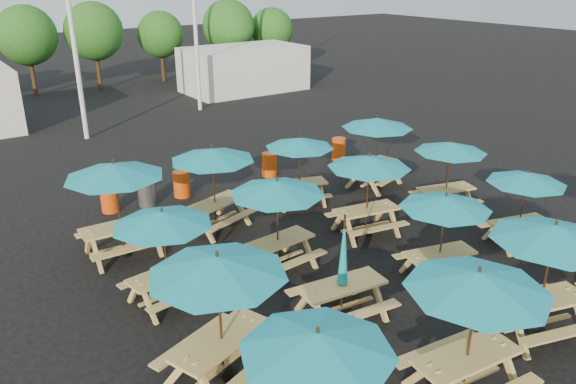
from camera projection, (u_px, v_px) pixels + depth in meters
ground at (320, 247)px, 14.96m from camera, size 120.00×120.00×0.00m
picnic_unit_0 at (317, 349)px, 7.76m from camera, size 2.31×2.31×2.32m
picnic_unit_1 at (218, 272)px, 9.42m from camera, size 3.10×3.10×2.50m
picnic_unit_2 at (163, 223)px, 11.82m from camera, size 2.41×2.41×2.21m
picnic_unit_3 at (115, 175)px, 13.76m from camera, size 2.53×2.53×2.53m
picnic_unit_4 at (477, 287)px, 9.03m from camera, size 2.64×2.64×2.46m
picnic_unit_5 at (343, 276)px, 11.63m from camera, size 2.05×1.84×2.39m
picnic_unit_6 at (277, 192)px, 13.16m from camera, size 2.46×2.46×2.34m
picnic_unit_7 at (213, 158)px, 15.30m from camera, size 2.91×2.91×2.40m
picnic_unit_8 at (553, 239)px, 10.66m from camera, size 2.96×2.96×2.46m
picnic_unit_9 at (445, 206)px, 12.76m from camera, size 2.56×2.56×2.16m
picnic_unit_10 at (369, 166)px, 14.98m from camera, size 2.62×2.62×2.31m
picnic_unit_11 at (300, 146)px, 17.05m from camera, size 2.67×2.67×2.17m
picnic_unit_13 at (526, 182)px, 14.46m from camera, size 2.48×2.48×2.07m
picnic_unit_14 at (451, 151)px, 16.58m from camera, size 2.61×2.61×2.19m
picnic_unit_15 at (377, 126)px, 18.40m from camera, size 2.92×2.92×2.40m
waste_bin_0 at (109, 198)px, 17.03m from camera, size 0.53×0.53×0.85m
waste_bin_1 at (146, 193)px, 17.47m from camera, size 0.53×0.53×0.85m
waste_bin_2 at (182, 184)px, 18.17m from camera, size 0.53×0.53×0.85m
waste_bin_3 at (269, 165)px, 19.95m from camera, size 0.53×0.53×0.85m
waste_bin_4 at (339, 149)px, 21.69m from camera, size 0.53×0.53×0.85m
event_tent_1 at (244, 69)px, 33.72m from camera, size 7.00×4.00×2.60m
tree_3 at (26, 35)px, 31.57m from camera, size 3.36×3.36×5.09m
tree_4 at (94, 31)px, 33.14m from camera, size 3.41×3.41×5.17m
tree_5 at (160, 35)px, 35.94m from camera, size 2.94×2.94×4.45m
tree_6 at (228, 26)px, 36.56m from camera, size 3.38×3.38×5.13m
tree_7 at (272, 30)px, 38.54m from camera, size 2.95×2.95×4.48m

